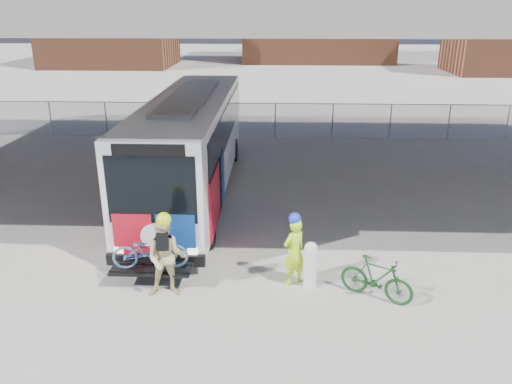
# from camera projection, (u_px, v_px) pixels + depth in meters

# --- Properties ---
(ground) EXTENTS (160.00, 160.00, 0.00)m
(ground) POSITION_uv_depth(u_px,v_px,m) (240.00, 234.00, 15.32)
(ground) COLOR #9E9991
(ground) RESTS_ON ground
(bus) EXTENTS (2.67, 12.97, 3.69)m
(bus) POSITION_uv_depth(u_px,v_px,m) (191.00, 138.00, 17.94)
(bus) COLOR silver
(bus) RESTS_ON ground
(overpass) EXTENTS (40.00, 16.00, 7.95)m
(overpass) POSITION_uv_depth(u_px,v_px,m) (247.00, 7.00, 16.76)
(overpass) COLOR #605E59
(overpass) RESTS_ON ground
(chainlink_fence) EXTENTS (30.00, 0.06, 30.00)m
(chainlink_fence) POSITION_uv_depth(u_px,v_px,m) (256.00, 111.00, 26.04)
(chainlink_fence) COLOR gray
(chainlink_fence) RESTS_ON ground
(brick_buildings) EXTENTS (54.00, 22.00, 12.00)m
(brick_buildings) POSITION_uv_depth(u_px,v_px,m) (279.00, 16.00, 58.48)
(brick_buildings) COLOR brown
(brick_buildings) RESTS_ON ground
(bollard) EXTENTS (0.32, 0.32, 1.21)m
(bollard) POSITION_uv_depth(u_px,v_px,m) (310.00, 263.00, 12.26)
(bollard) COLOR silver
(bollard) RESTS_ON ground
(cyclist_hivis) EXTENTS (0.76, 0.72, 1.92)m
(cyclist_hivis) POSITION_uv_depth(u_px,v_px,m) (294.00, 250.00, 12.31)
(cyclist_hivis) COLOR #C0FD1A
(cyclist_hivis) RESTS_ON ground
(cyclist_tan) EXTENTS (1.03, 0.84, 2.16)m
(cyclist_tan) POSITION_uv_depth(u_px,v_px,m) (166.00, 257.00, 11.77)
(cyclist_tan) COLOR #CEB984
(cyclist_tan) RESTS_ON ground
(bike_parked) EXTENTS (1.80, 1.31, 1.07)m
(bike_parked) POSITION_uv_depth(u_px,v_px,m) (377.00, 278.00, 11.79)
(bike_parked) COLOR #16451C
(bike_parked) RESTS_ON ground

